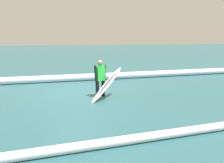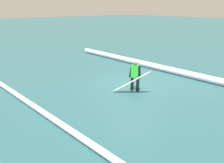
# 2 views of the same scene
# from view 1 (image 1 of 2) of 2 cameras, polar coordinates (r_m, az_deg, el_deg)

# --- Properties ---
(ground_plane) EXTENTS (156.25, 156.25, 0.00)m
(ground_plane) POSITION_cam_1_polar(r_m,az_deg,el_deg) (9.92, -7.33, -3.06)
(ground_plane) COLOR #2A5C62
(surfer) EXTENTS (0.49, 0.35, 1.44)m
(surfer) POSITION_cam_1_polar(r_m,az_deg,el_deg) (9.36, -2.82, 1.22)
(surfer) COLOR black
(surfer) RESTS_ON ground_plane
(surfboard) EXTENTS (1.61, 1.22, 1.15)m
(surfboard) POSITION_cam_1_polar(r_m,az_deg,el_deg) (9.05, -1.16, -0.63)
(surfboard) COLOR white
(surfboard) RESTS_ON ground_plane
(wave_crest_foreground) EXTENTS (19.39, 0.85, 0.37)m
(wave_crest_foreground) POSITION_cam_1_polar(r_m,az_deg,el_deg) (13.19, -6.07, 1.04)
(wave_crest_foreground) COLOR white
(wave_crest_foreground) RESTS_ON ground_plane
(wave_crest_midground) EXTENTS (21.98, 0.41, 0.20)m
(wave_crest_midground) POSITION_cam_1_polar(r_m,az_deg,el_deg) (4.97, -22.39, -16.14)
(wave_crest_midground) COLOR white
(wave_crest_midground) RESTS_ON ground_plane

